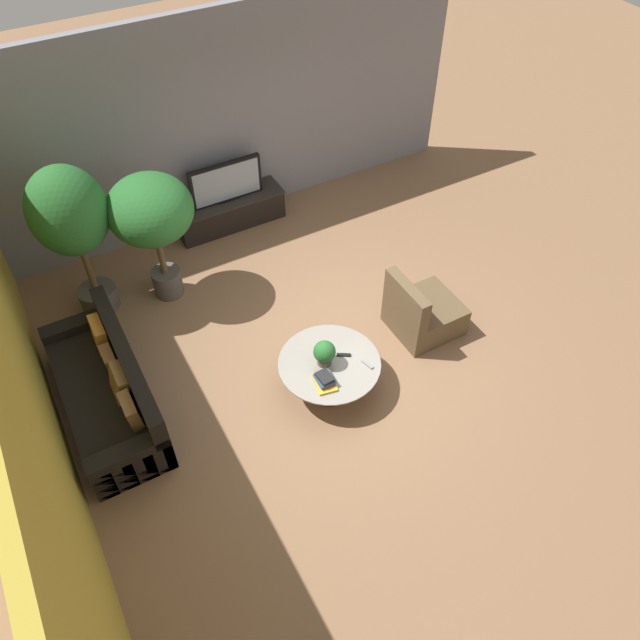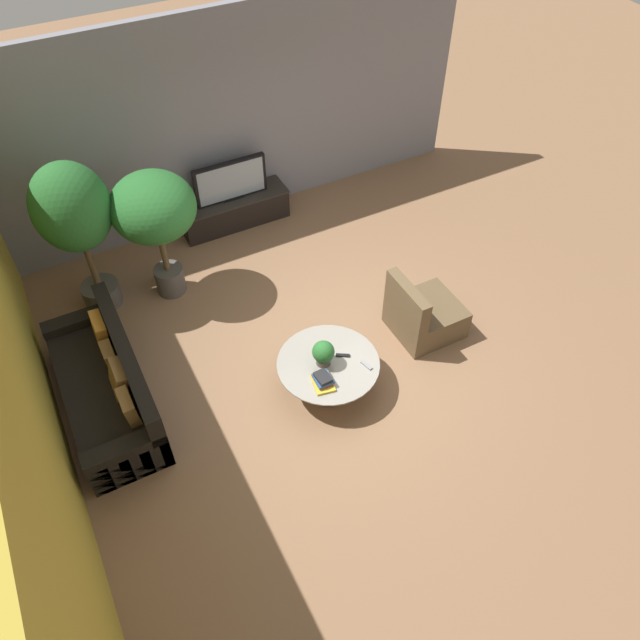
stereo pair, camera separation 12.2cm
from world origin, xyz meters
name	(u,v)px [view 1 (the left image)]	position (x,y,z in m)	size (l,w,h in m)	color
ground_plane	(335,351)	(0.00, 0.00, 0.00)	(24.00, 24.00, 0.00)	#8C6647
back_wall_stone	(218,121)	(0.00, 3.26, 1.50)	(7.40, 0.12, 3.00)	gray
side_wall_left	(14,362)	(-3.26, 0.20, 1.50)	(0.12, 7.40, 3.00)	gold
media_console	(230,211)	(-0.11, 2.94, 0.23)	(1.63, 0.50, 0.45)	black
television	(226,182)	(-0.11, 2.94, 0.74)	(1.07, 0.13, 0.60)	black
coffee_table	(329,369)	(-0.32, -0.42, 0.29)	(1.17, 1.17, 0.40)	black
couch_by_wall	(109,391)	(-2.61, 0.49, 0.29)	(0.84, 2.18, 0.84)	black
armchair_wicker	(422,313)	(1.13, -0.19, 0.27)	(0.80, 0.76, 0.86)	brown
potted_palm_tall	(70,218)	(-2.30, 2.17, 1.43)	(0.91, 0.91, 2.09)	#514C47
potted_palm_corner	(151,214)	(-1.43, 1.98, 1.30)	(1.04, 1.04, 1.78)	#514C47
potted_plant_tabletop	(325,353)	(-0.37, -0.39, 0.58)	(0.25, 0.25, 0.32)	#514C47
book_stack	(325,380)	(-0.51, -0.64, 0.45)	(0.26, 0.32, 0.12)	gold
remote_black	(344,355)	(-0.13, -0.40, 0.41)	(0.04, 0.16, 0.02)	black
remote_silver	(367,364)	(0.04, -0.65, 0.41)	(0.04, 0.16, 0.02)	gray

